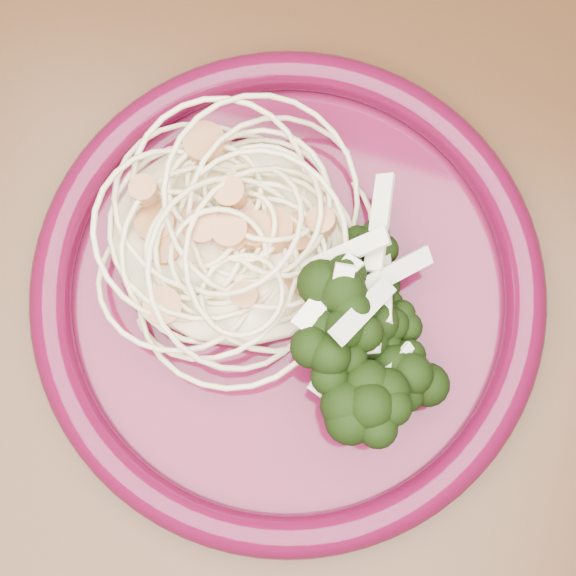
# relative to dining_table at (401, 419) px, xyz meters

# --- Properties ---
(dining_table) EXTENTS (1.20, 0.80, 0.75)m
(dining_table) POSITION_rel_dining_table_xyz_m (0.00, 0.00, 0.00)
(dining_table) COLOR #472814
(dining_table) RESTS_ON ground
(dinner_plate) EXTENTS (0.41, 0.41, 0.03)m
(dinner_plate) POSITION_rel_dining_table_xyz_m (-0.10, 0.04, 0.11)
(dinner_plate) COLOR #500C25
(dinner_plate) RESTS_ON dining_table
(spaghetti_pile) EXTENTS (0.19, 0.18, 0.03)m
(spaghetti_pile) POSITION_rel_dining_table_xyz_m (-0.14, 0.06, 0.12)
(spaghetti_pile) COLOR beige
(spaghetti_pile) RESTS_ON dinner_plate
(scallop_cluster) EXTENTS (0.16, 0.16, 0.04)m
(scallop_cluster) POSITION_rel_dining_table_xyz_m (-0.14, 0.06, 0.16)
(scallop_cluster) COLOR #CC844B
(scallop_cluster) RESTS_ON spaghetti_pile
(broccoli_pile) EXTENTS (0.14, 0.17, 0.05)m
(broccoli_pile) POSITION_rel_dining_table_xyz_m (-0.05, 0.02, 0.13)
(broccoli_pile) COLOR black
(broccoli_pile) RESTS_ON dinner_plate
(onion_garnish) EXTENTS (0.09, 0.11, 0.06)m
(onion_garnish) POSITION_rel_dining_table_xyz_m (-0.05, 0.02, 0.16)
(onion_garnish) COLOR #F2F0CB
(onion_garnish) RESTS_ON broccoli_pile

